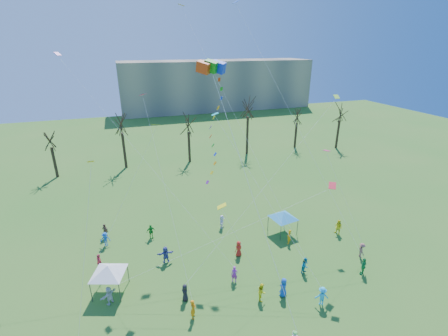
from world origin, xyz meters
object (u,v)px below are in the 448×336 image
object	(u,v)px
canopy_tent_white	(108,270)
canopy_tent_blue	(283,215)
distant_building	(217,85)
big_box_kite	(218,134)

from	to	relation	value
canopy_tent_white	canopy_tent_blue	xyz separation A→B (m)	(18.24, 3.39, -0.04)
distant_building	canopy_tent_blue	bearing A→B (deg)	-101.60
canopy_tent_white	big_box_kite	bearing A→B (deg)	-8.92
distant_building	canopy_tent_white	xyz separation A→B (m)	(-32.93, -74.94, -5.21)
big_box_kite	canopy_tent_blue	bearing A→B (deg)	28.31
distant_building	big_box_kite	xyz separation A→B (m)	(-23.68, -76.40, 6.06)
distant_building	canopy_tent_white	distance (m)	82.02
distant_building	big_box_kite	world-z (taller)	big_box_kite
big_box_kite	distant_building	bearing A→B (deg)	72.78
distant_building	big_box_kite	distance (m)	80.21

